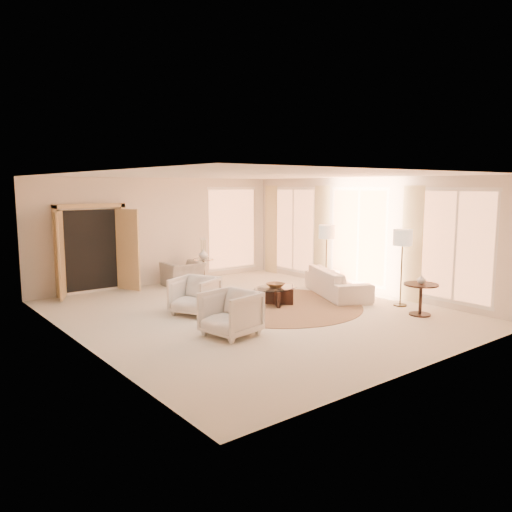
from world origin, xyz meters
TOP-DOWN VIEW (x-y plane):
  - room at (0.00, 0.00)m, footprint 7.04×8.04m
  - windows_right at (3.45, 0.10)m, footprint 0.10×6.40m
  - window_back_corner at (2.30, 3.95)m, footprint 1.70×0.10m
  - curtains_right at (3.40, 1.00)m, footprint 0.06×5.20m
  - french_doors at (-1.90, 3.82)m, footprint 1.95×0.66m
  - area_rug at (0.82, 0.09)m, footprint 4.60×4.60m
  - sofa at (2.58, 0.05)m, footprint 1.71×2.36m
  - armchair_left at (-0.99, 0.65)m, footprint 1.04×1.07m
  - armchair_right at (-1.27, -1.02)m, footprint 0.92×0.97m
  - accent_chair at (0.28, 3.36)m, footprint 0.96×0.64m
  - coffee_table at (0.82, 0.25)m, footprint 1.15×1.15m
  - end_table at (2.54, -2.25)m, footprint 0.68×0.68m
  - side_table at (0.94, 3.40)m, footprint 0.56×0.56m
  - floor_lamp_near at (2.88, 0.71)m, footprint 0.39×0.39m
  - floor_lamp_far at (2.90, -1.51)m, footprint 0.40×0.40m
  - bowl at (0.82, 0.25)m, footprint 0.43×0.43m
  - end_vase at (2.54, -2.25)m, footprint 0.23×0.23m
  - side_vase at (0.94, 3.40)m, footprint 0.29×0.29m

SIDE VIEW (x-z plane):
  - area_rug at x=0.82m, z-range 0.00..0.01m
  - coffee_table at x=0.82m, z-range 0.05..0.44m
  - sofa at x=2.58m, z-range 0.00..0.64m
  - side_table at x=0.94m, z-range 0.07..0.71m
  - accent_chair at x=0.28m, z-range 0.00..0.83m
  - armchair_left at x=-0.99m, z-range 0.00..0.84m
  - armchair_right at x=-1.27m, z-range 0.00..0.87m
  - bowl at x=0.82m, z-range 0.39..0.48m
  - end_table at x=2.54m, z-range 0.12..0.77m
  - end_vase at x=2.54m, z-range 0.64..0.82m
  - side_vase at x=0.94m, z-range 0.64..0.91m
  - french_doors at x=-1.90m, z-range -0.01..2.15m
  - curtains_right at x=3.40m, z-range 0.00..2.60m
  - windows_right at x=3.45m, z-range 0.15..2.55m
  - window_back_corner at x=2.30m, z-range 0.15..2.55m
  - floor_lamp_near at x=2.88m, z-range 0.57..2.20m
  - room at x=0.00m, z-range -0.02..2.81m
  - floor_lamp_far at x=2.90m, z-range 0.59..2.25m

